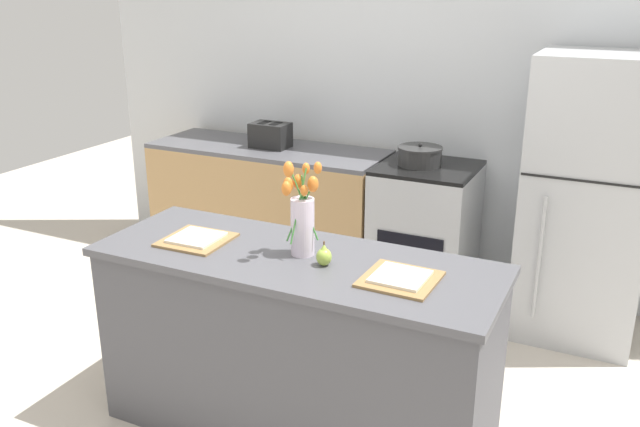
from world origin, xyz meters
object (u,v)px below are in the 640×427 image
at_px(flower_vase, 302,216).
at_px(plate_setting_right, 400,278).
at_px(toaster, 270,135).
at_px(refrigerator, 587,200).
at_px(plate_setting_left, 197,239).
at_px(pear_figurine, 324,256).
at_px(stove_range, 424,234).
at_px(cooking_pot, 420,156).

relative_size(flower_vase, plate_setting_right, 1.48).
xyz_separation_m(plate_setting_right, toaster, (-1.53, 1.63, 0.10)).
xyz_separation_m(refrigerator, plate_setting_left, (-1.54, -1.63, 0.07)).
bearing_deg(refrigerator, pear_figurine, -118.86).
height_order(stove_range, flower_vase, flower_vase).
xyz_separation_m(flower_vase, plate_setting_right, (0.48, -0.07, -0.17)).
bearing_deg(pear_figurine, flower_vase, 153.90).
distance_m(refrigerator, plate_setting_left, 2.25).
relative_size(plate_setting_right, cooking_pot, 1.05).
bearing_deg(plate_setting_left, toaster, 108.38).
height_order(pear_figurine, cooking_pot, cooking_pot).
bearing_deg(refrigerator, cooking_pot, -179.71).
height_order(stove_range, refrigerator, refrigerator).
distance_m(plate_setting_left, toaster, 1.72).
relative_size(plate_setting_left, toaster, 1.06).
xyz_separation_m(flower_vase, cooking_pot, (0.03, 1.55, -0.09)).
distance_m(stove_range, refrigerator, 1.02).
distance_m(flower_vase, plate_setting_right, 0.51).
distance_m(plate_setting_left, plate_setting_right, 0.98).
bearing_deg(plate_setting_left, stove_range, 70.06).
distance_m(stove_range, cooking_pot, 0.52).
relative_size(toaster, cooking_pot, 1.00).
relative_size(stove_range, refrigerator, 0.56).
distance_m(toaster, cooking_pot, 1.08).
xyz_separation_m(flower_vase, toaster, (-1.05, 1.56, -0.06)).
xyz_separation_m(refrigerator, toaster, (-2.08, -0.00, 0.18)).
bearing_deg(pear_figurine, plate_setting_left, -179.50).
xyz_separation_m(plate_setting_left, cooking_pot, (0.54, 1.63, 0.08)).
bearing_deg(flower_vase, pear_figurine, -26.10).
relative_size(refrigerator, cooking_pot, 5.90).
bearing_deg(pear_figurine, toaster, 126.14).
distance_m(refrigerator, plate_setting_right, 1.73).
height_order(stove_range, plate_setting_left, stove_range).
xyz_separation_m(stove_range, refrigerator, (0.95, 0.00, 0.37)).
xyz_separation_m(stove_range, flower_vase, (-0.09, -1.56, 0.61)).
distance_m(stove_range, plate_setting_right, 1.74).
xyz_separation_m(refrigerator, pear_figurine, (-0.90, -1.63, 0.11)).
height_order(flower_vase, plate_setting_left, flower_vase).
distance_m(refrigerator, toaster, 2.09).
bearing_deg(plate_setting_left, pear_figurine, 0.50).
relative_size(flower_vase, pear_figurine, 4.06).
bearing_deg(plate_setting_right, cooking_pot, 105.38).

